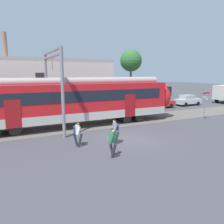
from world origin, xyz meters
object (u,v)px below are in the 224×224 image
object	(u,v)px
pedestrian_green	(113,141)
parked_car_silver	(188,100)
crossing_signal	(205,100)
pedestrian_grey	(115,129)
parked_car_red	(160,102)
pedestrian_white	(77,132)

from	to	relation	value
pedestrian_green	parked_car_silver	bearing A→B (deg)	34.85
parked_car_silver	crossing_signal	xyz separation A→B (m)	(-6.18, -8.39, 1.23)
pedestrian_grey	parked_car_red	world-z (taller)	pedestrian_grey
pedestrian_grey	parked_car_red	xyz separation A→B (m)	(12.54, 10.97, -0.21)
pedestrian_white	parked_car_red	bearing A→B (deg)	34.76
pedestrian_grey	crossing_signal	distance (m)	11.99
pedestrian_green	pedestrian_grey	bearing A→B (deg)	59.40
pedestrian_grey	parked_car_silver	world-z (taller)	pedestrian_grey
crossing_signal	parked_car_silver	bearing A→B (deg)	53.64
crossing_signal	parked_car_red	bearing A→B (deg)	83.51
pedestrian_white	parked_car_red	size ratio (longest dim) A/B	0.41
pedestrian_white	parked_car_red	xyz separation A→B (m)	(14.98, 10.40, -0.21)
pedestrian_white	crossing_signal	size ratio (longest dim) A/B	0.56
pedestrian_white	parked_car_red	distance (m)	18.24
pedestrian_green	parked_car_red	distance (m)	18.95
parked_car_red	pedestrian_green	bearing A→B (deg)	-136.56
parked_car_silver	parked_car_red	bearing A→B (deg)	-177.76
parked_car_red	parked_car_silver	distance (m)	5.25
parked_car_silver	pedestrian_green	bearing A→B (deg)	-145.15
pedestrian_green	pedestrian_white	bearing A→B (deg)	114.88
pedestrian_grey	parked_car_red	distance (m)	16.67
pedestrian_green	parked_car_red	world-z (taller)	pedestrian_green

